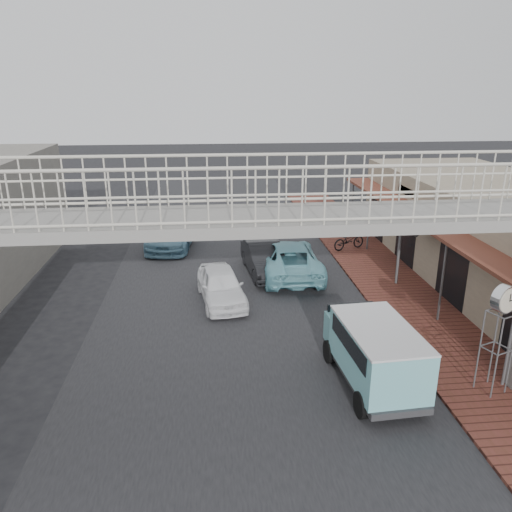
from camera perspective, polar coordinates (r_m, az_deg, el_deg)
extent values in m
plane|color=black|center=(15.99, -1.76, -10.19)|extent=(120.00, 120.00, 0.00)
cube|color=black|center=(15.99, -1.76, -10.18)|extent=(10.00, 60.00, 0.01)
cube|color=brown|center=(20.03, 16.59, -4.66)|extent=(3.00, 40.00, 0.10)
cube|color=gray|center=(22.28, 26.92, 1.74)|extent=(6.00, 18.00, 4.00)
cube|color=brown|center=(20.49, 19.43, 4.00)|extent=(1.80, 18.00, 0.12)
cube|color=silver|center=(23.67, 16.86, 7.12)|extent=(0.08, 2.60, 0.90)
cube|color=#B21914|center=(17.98, 24.45, 2.75)|extent=(0.08, 2.20, 0.80)
cube|color=gray|center=(10.35, -0.56, 4.13)|extent=(14.00, 2.00, 0.24)
cube|color=beige|center=(11.13, -1.00, 8.70)|extent=(14.00, 0.08, 1.10)
cube|color=beige|center=(9.27, -0.06, 6.67)|extent=(14.00, 0.08, 1.10)
imported|color=white|center=(18.86, -4.01, -3.37)|extent=(2.04, 4.00, 1.30)
imported|color=black|center=(21.63, 0.98, -0.31)|extent=(1.86, 4.26, 1.36)
imported|color=#6FB5C2|center=(21.57, 3.77, -0.25)|extent=(2.50, 5.31, 1.47)
imported|color=#6698B1|center=(25.85, -9.47, 2.76)|extent=(2.76, 5.35, 1.48)
cylinder|color=black|center=(15.11, 8.45, -10.76)|extent=(0.28, 0.70, 0.68)
cylinder|color=black|center=(15.61, 13.88, -10.12)|extent=(0.28, 0.70, 0.68)
cylinder|color=black|center=(13.02, 12.04, -16.31)|extent=(0.28, 0.70, 0.68)
cylinder|color=black|center=(13.59, 18.27, -15.26)|extent=(0.28, 0.70, 0.68)
cube|color=#79CAD2|center=(13.66, 13.76, -10.65)|extent=(1.86, 3.23, 1.32)
cube|color=#79CAD2|center=(15.24, 11.09, -8.17)|extent=(1.64, 0.98, 0.88)
cube|color=black|center=(13.49, 13.88, -9.30)|extent=(1.86, 2.65, 0.49)
cube|color=silver|center=(13.34, 13.99, -8.08)|extent=(1.88, 3.23, 0.06)
imported|color=black|center=(25.10, 10.57, 1.81)|extent=(1.89, 1.26, 0.94)
imported|color=black|center=(27.58, 7.62, 3.47)|extent=(1.53, 0.45, 0.92)
cylinder|color=#59595B|center=(14.48, 24.17, -9.75)|extent=(0.04, 0.04, 2.25)
cylinder|color=#59595B|center=(14.87, 25.51, -9.19)|extent=(0.04, 0.04, 2.25)
cylinder|color=#59595B|center=(14.20, 25.84, -10.58)|extent=(0.04, 0.04, 2.25)
cylinder|color=#59595B|center=(14.60, 27.16, -9.98)|extent=(0.04, 0.04, 2.25)
cylinder|color=silver|center=(13.93, 26.53, -4.40)|extent=(0.77, 0.50, 0.73)
cylinder|color=beige|center=(13.86, 26.96, -4.58)|extent=(0.61, 0.25, 0.64)
cylinder|color=beige|center=(14.00, 26.10, -4.22)|extent=(0.61, 0.25, 0.64)
cylinder|color=#59595B|center=(20.84, 16.06, 0.79)|extent=(0.10, 0.10, 2.96)
cube|color=black|center=(20.52, 16.35, 3.61)|extent=(1.23, 0.09, 0.92)
cone|color=black|center=(20.83, 18.60, 3.61)|extent=(0.64, 1.14, 1.12)
cube|color=white|center=(20.48, 16.24, 3.45)|extent=(0.82, 0.03, 0.61)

